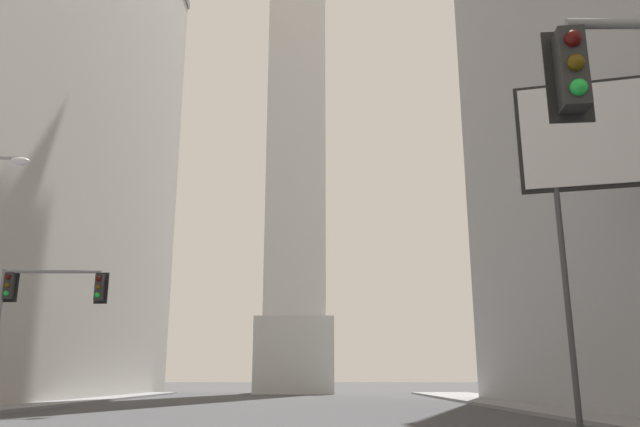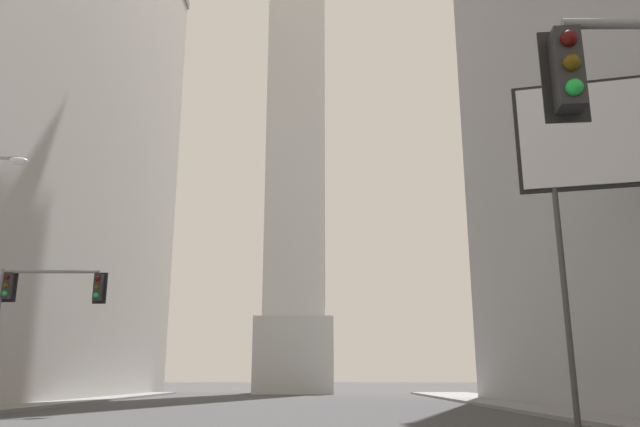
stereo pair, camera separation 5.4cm
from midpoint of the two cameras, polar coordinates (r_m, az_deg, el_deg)
sidewalk_right at (r=25.22m, az=26.49°, el=-16.38°), size 5.00×71.59×0.15m
obelisk at (r=68.32m, az=-1.94°, el=14.30°), size 7.19×7.19×72.49m
traffic_light_mid_left at (r=28.81m, az=-24.50°, el=-7.44°), size 4.59×0.51×5.86m
billboard_sign at (r=21.60m, az=26.13°, el=6.04°), size 6.16×1.74×10.65m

